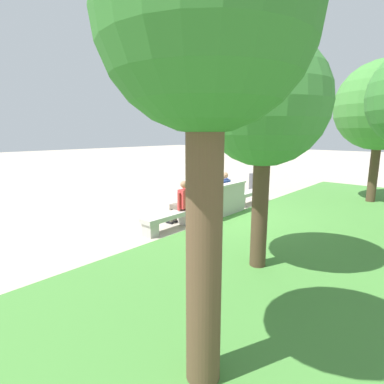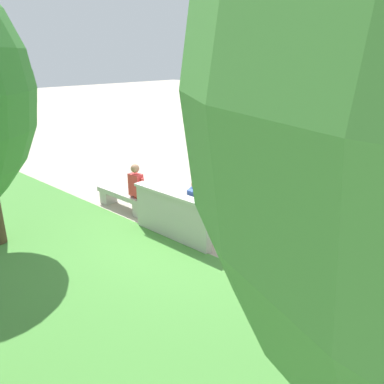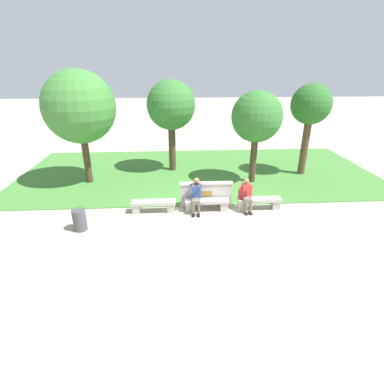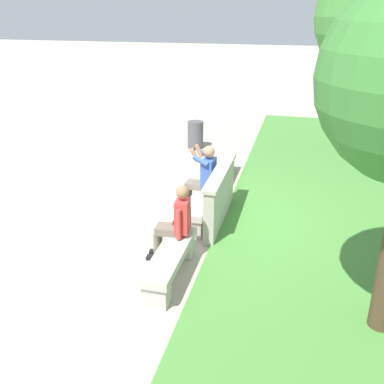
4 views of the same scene
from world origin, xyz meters
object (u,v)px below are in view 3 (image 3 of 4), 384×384
backpack (242,194)px  tree_behind_wall (171,106)px  bench_near (207,203)px  bench_mid (259,202)px  person_distant (247,194)px  bench_main (154,205)px  tree_right_background (79,107)px  person_photographer (196,194)px  tree_left_background (311,106)px  trash_bin (80,220)px  tree_far_back (257,117)px

backpack → tree_behind_wall: tree_behind_wall is taller
backpack → tree_behind_wall: bearing=119.0°
bench_near → bench_mid: bearing=0.0°
bench_mid → tree_behind_wall: bearing=124.8°
backpack → bench_mid: bearing=0.1°
bench_mid → person_distant: (-0.53, -0.07, 0.38)m
bench_main → bench_near: size_ratio=1.00×
backpack → bench_main: bearing=180.0°
tree_right_background → bench_near: bearing=-32.0°
person_photographer → bench_near: bearing=10.6°
tree_left_background → trash_bin: tree_left_background is taller
bench_near → trash_bin: bearing=-164.9°
tree_behind_wall → trash_bin: tree_behind_wall is taller
backpack → person_photographer: bearing=-177.5°
trash_bin → person_photographer: bearing=15.6°
bench_main → tree_left_background: 8.72m
bench_near → trash_bin: size_ratio=2.23×
person_distant → bench_near: bearing=177.5°
bench_main → tree_right_background: size_ratio=0.33×
bench_near → bench_mid: size_ratio=1.00×
person_photographer → tree_behind_wall: tree_behind_wall is taller
bench_near → tree_right_background: tree_right_background is taller
tree_left_background → bench_near: bearing=-144.1°
tree_left_background → tree_far_back: bearing=-161.6°
bench_near → person_photographer: bearing=-169.4°
tree_far_back → person_photographer: bearing=-134.2°
tree_behind_wall → person_photographer: bearing=-79.7°
bench_mid → tree_behind_wall: (-3.32, 4.78, 2.99)m
person_distant → backpack: size_ratio=2.94×
bench_main → bench_near: (2.02, 0.00, 0.00)m
person_photographer → person_distant: (1.90, 0.01, -0.06)m
trash_bin → person_distant: bearing=10.8°
tree_behind_wall → tree_right_background: size_ratio=0.90×
bench_main → tree_right_background: bearing=134.5°
person_photographer → person_distant: size_ratio=1.05×
bench_mid → trash_bin: size_ratio=2.23×
person_photographer → tree_behind_wall: size_ratio=0.29×
tree_left_background → tree_right_background: 10.46m
bench_main → tree_far_back: bearing=32.6°
tree_behind_wall → tree_far_back: (3.74, -1.92, -0.26)m
bench_main → person_photographer: 1.67m
bench_mid → backpack: bearing=-179.9°
person_photographer → tree_right_background: size_ratio=0.26×
bench_near → backpack: 1.39m
tree_left_background → trash_bin: size_ratio=5.84×
backpack → tree_far_back: size_ratio=0.10×
person_photographer → tree_right_background: tree_right_background is taller
bench_main → bench_mid: size_ratio=1.00×
bench_near → tree_far_back: (2.45, 2.86, 2.73)m
tree_left_background → bench_mid: bearing=-130.2°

